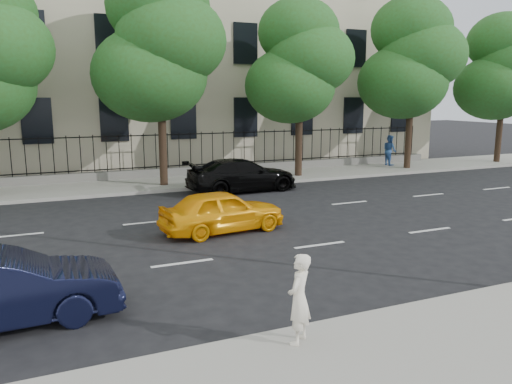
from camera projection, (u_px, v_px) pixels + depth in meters
ground at (373, 273)px, 11.91m from camera, size 120.00×120.00×0.00m
far_sidewalk at (201, 181)px, 24.53m from camera, size 60.00×4.00×0.15m
lane_markings at (284, 226)px, 16.20m from camera, size 49.60×4.62×0.01m
masonry_building at (155, 17)px, 30.92m from camera, size 34.60×12.11×18.50m
iron_fence at (191, 165)px, 25.96m from camera, size 30.00×0.50×2.20m
tree_c at (159, 44)px, 22.00m from camera, size 5.89×5.50×9.80m
tree_d at (299, 62)px, 24.82m from camera, size 5.34×4.94×8.84m
tree_e at (412, 59)px, 27.47m from camera, size 5.71×5.31×9.46m
tree_f at (503, 68)px, 30.24m from camera, size 5.52×5.12×9.01m
yellow_taxi at (222, 211)px, 15.45m from camera, size 4.05×2.01×1.33m
black_sedan at (242, 175)px, 22.09m from camera, size 5.12×2.33×1.45m
woman_near at (299, 299)px, 8.12m from camera, size 0.66×0.64×1.53m
pedestrian_far at (390, 150)px, 29.38m from camera, size 0.74×0.92×1.78m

